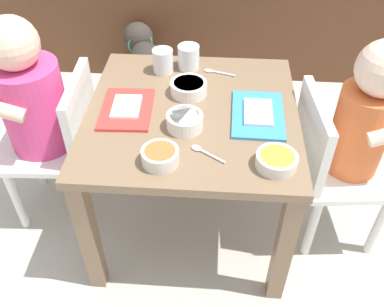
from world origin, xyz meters
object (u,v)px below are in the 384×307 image
at_px(water_cup_left, 189,58).
at_px(cereal_bowl_right_side, 160,156).
at_px(seated_child_right, 358,127).
at_px(food_tray_left, 127,108).
at_px(spoon_by_left_tray, 205,152).
at_px(water_cup_right, 163,62).
at_px(cereal_bowl_left_side, 185,121).
at_px(veggie_bowl_far, 277,160).
at_px(dining_table, 192,132).
at_px(food_tray_right, 258,114).
at_px(seated_child_left, 36,104).
at_px(veggie_bowl_near, 189,88).
at_px(spoon_by_right_tray, 216,72).
at_px(dog, 148,63).

height_order(water_cup_left, cereal_bowl_right_side, water_cup_left).
distance_m(seated_child_right, food_tray_left, 0.62).
xyz_separation_m(seated_child_right, spoon_by_left_tray, (-0.40, -0.16, 0.03)).
xyz_separation_m(water_cup_right, cereal_bowl_left_side, (0.09, -0.27, -0.01)).
bearing_deg(veggie_bowl_far, spoon_by_left_tray, 168.84).
bearing_deg(cereal_bowl_left_side, cereal_bowl_right_side, -108.94).
height_order(dining_table, food_tray_right, food_tray_right).
xyz_separation_m(dining_table, water_cup_right, (-0.10, 0.20, 0.11)).
xyz_separation_m(seated_child_left, veggie_bowl_far, (0.66, -0.23, 0.04)).
height_order(seated_child_left, water_cup_left, seated_child_left).
bearing_deg(cereal_bowl_right_side, dining_table, 74.10).
relative_size(water_cup_right, veggie_bowl_near, 0.69).
bearing_deg(food_tray_left, seated_child_right, 0.29).
xyz_separation_m(food_tray_left, water_cup_right, (0.07, 0.21, 0.03)).
relative_size(water_cup_left, veggie_bowl_far, 0.75).
xyz_separation_m(veggie_bowl_far, spoon_by_right_tray, (-0.15, 0.40, -0.01)).
height_order(spoon_by_left_tray, spoon_by_right_tray, same).
height_order(seated_child_right, food_tray_left, seated_child_right).
xyz_separation_m(seated_child_right, veggie_bowl_far, (-0.24, -0.20, 0.04)).
xyz_separation_m(dog, food_tray_right, (0.42, -0.68, 0.26)).
bearing_deg(cereal_bowl_right_side, seated_child_left, 148.33).
xyz_separation_m(veggie_bowl_near, spoon_by_right_tray, (0.08, 0.12, -0.02)).
relative_size(seated_child_right, water_cup_left, 9.24).
bearing_deg(seated_child_right, dining_table, 179.08).
relative_size(food_tray_right, veggie_bowl_near, 2.05).
bearing_deg(cereal_bowl_left_side, seated_child_right, 8.30).
distance_m(seated_child_left, water_cup_right, 0.39).
distance_m(dog, water_cup_right, 0.57).
bearing_deg(seated_child_right, spoon_by_left_tray, -158.14).
distance_m(water_cup_right, cereal_bowl_right_side, 0.41).
height_order(water_cup_left, veggie_bowl_far, water_cup_left).
relative_size(seated_child_right, veggie_bowl_far, 6.93).
relative_size(seated_child_left, spoon_by_left_tray, 7.67).
relative_size(water_cup_right, cereal_bowl_left_side, 0.76).
bearing_deg(food_tray_left, food_tray_right, 0.00).
distance_m(dog, veggie_bowl_far, 1.02).
height_order(food_tray_left, spoon_by_right_tray, food_tray_left).
relative_size(food_tray_left, water_cup_right, 2.71).
bearing_deg(seated_child_right, food_tray_right, -179.34).
bearing_deg(food_tray_right, dog, 121.38).
xyz_separation_m(spoon_by_left_tray, spoon_by_right_tray, (0.02, 0.37, 0.00)).
bearing_deg(dining_table, cereal_bowl_left_side, -100.18).
distance_m(dining_table, spoon_by_left_tray, 0.19).
distance_m(dining_table, food_tray_right, 0.19).
relative_size(veggie_bowl_far, cereal_bowl_left_side, 1.03).
bearing_deg(dog, food_tray_left, -84.74).
distance_m(cereal_bowl_right_side, veggie_bowl_far, 0.27).
bearing_deg(cereal_bowl_right_side, food_tray_right, 40.01).
relative_size(veggie_bowl_far, spoon_by_left_tray, 1.08).
height_order(water_cup_right, veggie_bowl_far, water_cup_right).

